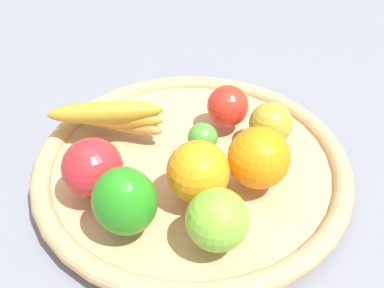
{
  "coord_description": "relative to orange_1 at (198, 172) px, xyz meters",
  "views": [
    {
      "loc": [
        -0.38,
        0.29,
        0.46
      ],
      "look_at": [
        0.0,
        0.0,
        0.06
      ],
      "focal_mm": 40.41,
      "sensor_mm": 36.0,
      "label": 1
    }
  ],
  "objects": [
    {
      "name": "ground_plane",
      "position": [
        0.07,
        -0.04,
        -0.08
      ],
      "size": [
        2.4,
        2.4,
        0.0
      ],
      "primitive_type": "plane",
      "color": "slate",
      "rests_on": "ground"
    },
    {
      "name": "basket",
      "position": [
        0.07,
        -0.04,
        -0.06
      ],
      "size": [
        0.47,
        0.47,
        0.04
      ],
      "color": "tan",
      "rests_on": "ground_plane"
    },
    {
      "name": "orange_1",
      "position": [
        0.0,
        0.0,
        0.0
      ],
      "size": [
        0.09,
        0.09,
        0.08
      ],
      "primitive_type": "sphere",
      "rotation": [
        0.0,
        0.0,
        4.85
      ],
      "color": "orange",
      "rests_on": "basket"
    },
    {
      "name": "banana_bunch",
      "position": [
        0.19,
        0.03,
        -0.01
      ],
      "size": [
        0.17,
        0.16,
        0.06
      ],
      "color": "#B7843D",
      "rests_on": "basket"
    },
    {
      "name": "orange_0",
      "position": [
        -0.03,
        -0.08,
        0.0
      ],
      "size": [
        0.12,
        0.12,
        0.08
      ],
      "primitive_type": "sphere",
      "rotation": [
        0.0,
        0.0,
        5.42
      ],
      "color": "orange",
      "rests_on": "basket"
    },
    {
      "name": "apple_0",
      "position": [
        0.1,
        -0.13,
        -0.01
      ],
      "size": [
        0.08,
        0.08,
        0.07
      ],
      "primitive_type": "sphere",
      "rotation": [
        0.0,
        0.0,
        1.85
      ],
      "color": "red",
      "rests_on": "basket"
    },
    {
      "name": "apple_3",
      "position": [
        0.02,
        -0.16,
        -0.01
      ],
      "size": [
        0.09,
        0.09,
        0.07
      ],
      "primitive_type": "sphere",
      "rotation": [
        0.0,
        0.0,
        5.81
      ],
      "color": "#A49D2D",
      "rests_on": "basket"
    },
    {
      "name": "bell_pepper",
      "position": [
        0.01,
        0.1,
        0.0
      ],
      "size": [
        0.11,
        0.11,
        0.09
      ],
      "primitive_type": "ellipsoid",
      "rotation": [
        0.0,
        0.0,
        0.75
      ],
      "color": "#248B1B",
      "rests_on": "basket"
    },
    {
      "name": "apple_1",
      "position": [
        0.09,
        0.1,
        -0.0
      ],
      "size": [
        0.11,
        0.11,
        0.08
      ],
      "primitive_type": "sphere",
      "rotation": [
        0.0,
        0.0,
        3.83
      ],
      "color": "red",
      "rests_on": "basket"
    },
    {
      "name": "lime_0",
      "position": [
        0.07,
        -0.06,
        -0.02
      ],
      "size": [
        0.06,
        0.06,
        0.04
      ],
      "primitive_type": "sphere",
      "rotation": [
        0.0,
        0.0,
        3.83
      ],
      "color": "#4A9A37",
      "rests_on": "basket"
    },
    {
      "name": "apple_2",
      "position": [
        -0.07,
        0.03,
        -0.0
      ],
      "size": [
        0.09,
        0.09,
        0.07
      ],
      "primitive_type": "sphere",
      "rotation": [
        0.0,
        0.0,
        1.86
      ],
      "color": "#78BA35",
      "rests_on": "basket"
    }
  ]
}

